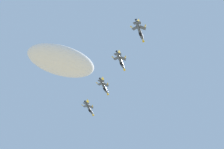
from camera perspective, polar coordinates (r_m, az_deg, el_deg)
name	(u,v)px	position (r m, az deg, el deg)	size (l,w,h in m)	color
cloud_near_formation	(61,61)	(293.97, -11.32, 3.03)	(76.84, 38.43, 25.25)	white
fighter_jet_lead	(89,108)	(190.63, -5.19, -7.59)	(11.95, 13.07, 5.20)	#4C5666
fighter_jet_left_wing	(104,86)	(177.76, -1.83, -2.70)	(11.86, 13.07, 5.36)	#4C5666
fighter_jet_right_wing	(121,61)	(163.62, 1.94, 3.12)	(11.90, 13.07, 5.29)	#4C5666
fighter_jet_left_outer	(140,31)	(154.38, 6.27, 9.78)	(11.85, 13.07, 5.38)	#4C5666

